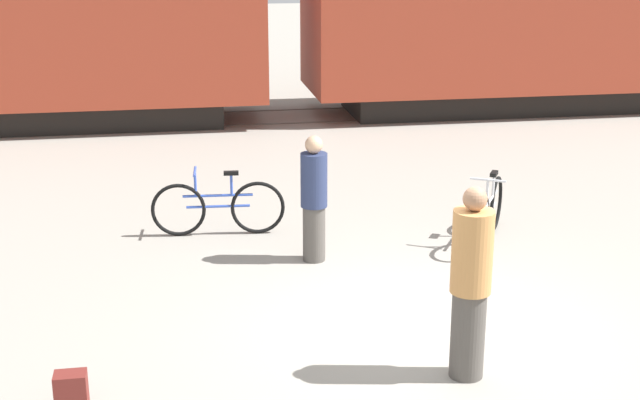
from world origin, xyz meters
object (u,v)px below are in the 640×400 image
object	(u,v)px
person_in_tan	(470,284)
person_in_navy	(314,199)
bicycle_blue	(218,207)
bicycle_silver	(490,212)
backpack	(71,391)

from	to	relation	value
person_in_tan	person_in_navy	world-z (taller)	person_in_tan
bicycle_blue	bicycle_silver	size ratio (longest dim) A/B	1.17
person_in_tan	backpack	size ratio (longest dim) A/B	5.44
person_in_navy	backpack	distance (m)	4.22
bicycle_silver	person_in_tan	world-z (taller)	person_in_tan
person_in_tan	person_in_navy	bearing A→B (deg)	-56.93
bicycle_silver	person_in_navy	xyz separation A→B (m)	(-2.42, -0.32, 0.41)
person_in_navy	backpack	world-z (taller)	person_in_navy
person_in_tan	backpack	xyz separation A→B (m)	(-3.59, 0.01, -0.76)
bicycle_silver	backpack	distance (m)	6.19
bicycle_silver	backpack	size ratio (longest dim) A/B	4.53
bicycle_silver	backpack	xyz separation A→B (m)	(-5.09, -3.52, -0.23)
bicycle_blue	person_in_navy	distance (m)	1.67
bicycle_blue	person_in_tan	size ratio (longest dim) A/B	0.98
bicycle_blue	person_in_tan	world-z (taller)	person_in_tan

